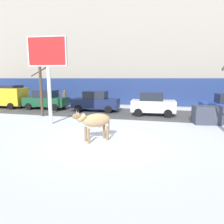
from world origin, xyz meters
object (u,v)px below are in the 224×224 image
Objects in this scene: car_darkgreen_sedan at (46,100)px; bare_tree_left_lot at (41,81)px; billboard at (48,57)px; dumpster at (207,115)px; car_yellow_van at (4,96)px; car_white_hatchback at (153,104)px; car_navy_sedan at (96,101)px; pedestrian_near_billboard at (64,98)px; cow_tan at (95,121)px.

bare_tree_left_lot reaches higher than car_darkgreen_sedan.
billboard is 3.63m from bare_tree_left_lot.
car_yellow_van is at bearing 170.91° from dumpster.
dumpster is at bearing -32.83° from car_white_hatchback.
car_navy_sedan is (1.16, 5.75, -3.41)m from billboard.
car_navy_sedan is at bearing -1.14° from car_darkgreen_sedan.
dumpster is at bearing 14.73° from billboard.
dumpster is (13.28, -5.64, -0.28)m from pedestrian_near_billboard.
pedestrian_near_billboard reaches higher than dumpster.
car_yellow_van is 2.71× the size of pedestrian_near_billboard.
bare_tree_left_lot is (-2.20, 2.43, -1.56)m from billboard.
car_yellow_van is 6.06m from pedestrian_near_billboard.
cow_tan reaches higher than dumpster.
car_yellow_van reaches higher than car_darkgreen_sedan.
dumpster is (12.18, 0.19, -2.16)m from bare_tree_left_lot.
car_darkgreen_sedan is at bearing -106.90° from pedestrian_near_billboard.
billboard is 1.30× the size of car_darkgreen_sedan.
car_white_hatchback is (6.32, 4.98, -3.39)m from billboard.
car_darkgreen_sedan is at bearing 178.86° from car_navy_sedan.
car_white_hatchback reaches higher than dumpster.
car_white_hatchback reaches higher than car_darkgreen_sedan.
cow_tan is 0.39× the size of car_darkgreen_sedan.
car_navy_sedan is (5.19, -0.10, 0.00)m from car_darkgreen_sedan.
car_white_hatchback is at bearing 73.90° from cow_tan.
pedestrian_near_billboard is at bearing 150.59° from car_navy_sedan.
billboard is at bearing -55.45° from car_darkgreen_sedan.
car_white_hatchback is at bearing -18.85° from pedestrian_near_billboard.
car_navy_sedan is 5.07m from bare_tree_left_lot.
car_darkgreen_sedan is at bearing 124.55° from billboard.
car_darkgreen_sedan is at bearing 175.16° from car_white_hatchback.
car_navy_sedan is at bearing 160.46° from dumpster.
pedestrian_near_billboard is at bearing 25.95° from car_yellow_van.
car_white_hatchback is 2.10× the size of dumpster.
bare_tree_left_lot is at bearing -61.90° from car_darkgreen_sedan.
bare_tree_left_lot is 12.37m from dumpster.
pedestrian_near_billboard is (-4.46, 2.51, -0.03)m from car_navy_sedan.
car_yellow_van is 9.91m from car_navy_sedan.
dumpster is (8.82, -3.13, -0.31)m from car_navy_sedan.
car_yellow_van is (-8.74, 5.62, -3.07)m from billboard.
cow_tan is 8.01m from dumpster.
car_yellow_van is at bearing -154.05° from pedestrian_near_billboard.
car_navy_sedan is 2.47× the size of pedestrian_near_billboard.
car_white_hatchback reaches higher than pedestrian_near_billboard.
car_white_hatchback is at bearing -8.52° from car_navy_sedan.
car_navy_sedan is at bearing 44.68° from bare_tree_left_lot.
bare_tree_left_lot reaches higher than pedestrian_near_billboard.
car_navy_sedan is at bearing -29.41° from pedestrian_near_billboard.
cow_tan is 9.03m from car_navy_sedan.
billboard is at bearing -101.37° from car_navy_sedan.
billboard is 10.84m from car_yellow_van.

